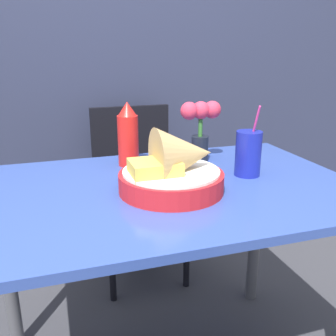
% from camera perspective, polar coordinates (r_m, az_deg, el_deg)
% --- Properties ---
extents(wall_window, '(7.00, 0.06, 2.60)m').
position_cam_1_polar(wall_window, '(2.04, -9.52, 22.64)').
color(wall_window, '#2D334C').
rests_on(wall_window, ground_plane).
extents(dining_table, '(1.15, 0.75, 0.73)m').
position_cam_1_polar(dining_table, '(1.16, -0.21, -7.62)').
color(dining_table, '#334C9E').
rests_on(dining_table, ground_plane).
extents(chair_far_window, '(0.40, 0.40, 0.84)m').
position_cam_1_polar(chair_far_window, '(1.90, -4.97, -1.06)').
color(chair_far_window, black).
rests_on(chair_far_window, ground_plane).
extents(food_basket, '(0.30, 0.30, 0.19)m').
position_cam_1_polar(food_basket, '(1.06, 1.18, -0.19)').
color(food_basket, red).
rests_on(food_basket, dining_table).
extents(ketchup_bottle, '(0.07, 0.07, 0.22)m').
position_cam_1_polar(ketchup_bottle, '(1.29, -6.12, 5.01)').
color(ketchup_bottle, red).
rests_on(ketchup_bottle, dining_table).
extents(drink_cup, '(0.08, 0.08, 0.23)m').
position_cam_1_polar(drink_cup, '(1.22, 12.10, 1.97)').
color(drink_cup, '#192399').
rests_on(drink_cup, dining_table).
extents(flower_vase, '(0.15, 0.06, 0.22)m').
position_cam_1_polar(flower_vase, '(1.34, 4.98, 6.90)').
color(flower_vase, black).
rests_on(flower_vase, dining_table).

